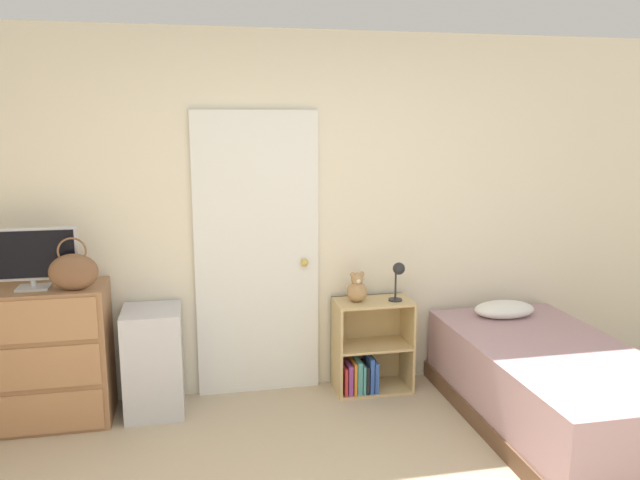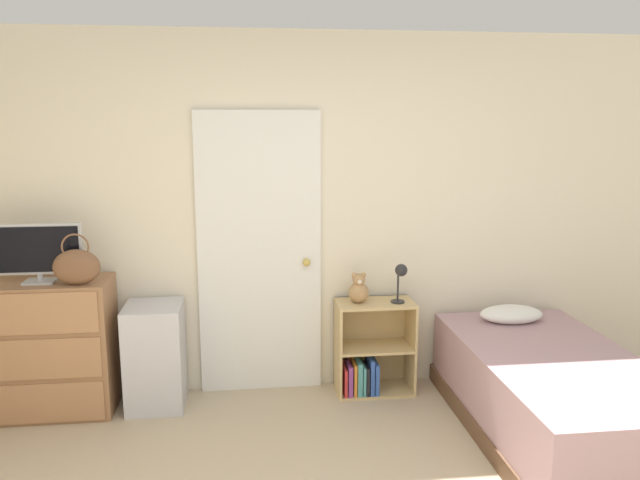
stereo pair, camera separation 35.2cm
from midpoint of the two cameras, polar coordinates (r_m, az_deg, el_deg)
wall_back at (r=4.45m, az=-5.21°, el=2.21°), size 10.00×0.06×2.55m
door_closed at (r=4.42m, az=-8.04°, el=-1.44°), size 0.87×0.09×2.01m
dresser at (r=4.51m, az=-26.11°, el=-9.53°), size 0.83×0.44×0.91m
tv at (r=4.32m, az=-27.06°, el=-1.42°), size 0.55×0.16×0.39m
handbag at (r=4.18m, az=-23.90°, el=-2.65°), size 0.29×0.11×0.33m
storage_bin at (r=4.43m, az=-17.23°, el=-10.56°), size 0.38×0.41×0.72m
bookshelf at (r=4.61m, az=2.16°, el=-10.41°), size 0.55×0.31×0.67m
teddy_bear at (r=4.43m, az=1.13°, el=-4.51°), size 0.14×0.14×0.22m
desk_lamp at (r=4.43m, az=4.92°, el=-3.11°), size 0.11×0.11×0.28m
bed at (r=4.29m, az=18.27°, el=-12.68°), size 1.01×1.89×0.64m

